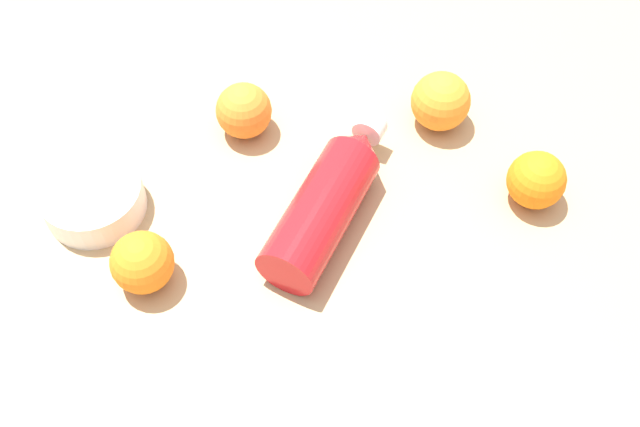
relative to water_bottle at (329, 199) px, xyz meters
name	(u,v)px	position (x,y,z in m)	size (l,w,h in m)	color
ground_plane	(284,236)	(0.00, -0.06, -0.04)	(2.40, 2.40, 0.00)	tan
water_bottle	(329,199)	(0.00, 0.00, 0.00)	(0.19, 0.25, 0.08)	red
orange_0	(244,111)	(-0.18, -0.02, 0.00)	(0.08, 0.08, 0.08)	orange
orange_1	(536,180)	(0.12, 0.24, 0.00)	(0.07, 0.07, 0.07)	orange
orange_2	(441,101)	(-0.05, 0.22, 0.00)	(0.08, 0.08, 0.08)	orange
orange_3	(142,262)	(-0.04, -0.23, 0.00)	(0.08, 0.08, 0.08)	orange
ceramic_bowl	(93,198)	(-0.17, -0.24, -0.02)	(0.13, 0.13, 0.04)	white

